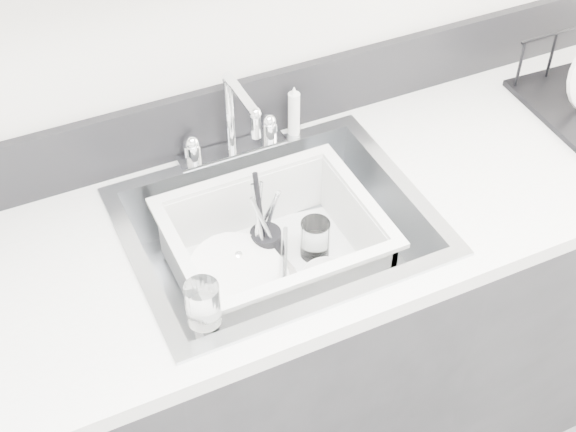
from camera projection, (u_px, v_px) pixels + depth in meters
counter_run at (280, 353)px, 2.02m from camera, size 3.20×0.62×0.92m
backsplash at (223, 116)px, 1.84m from camera, size 3.20×0.02×0.16m
sink at (278, 251)px, 1.77m from camera, size 0.64×0.52×0.20m
faucet at (232, 135)px, 1.82m from camera, size 0.26×0.18×0.23m
side_sprayer at (294, 112)px, 1.87m from camera, size 0.03×0.03×0.14m
wash_tub at (274, 248)px, 1.76m from camera, size 0.50×0.43×0.18m
plate_stack at (243, 288)px, 1.73m from camera, size 0.28×0.27×0.11m
utensil_cup at (266, 243)px, 1.80m from camera, size 0.07×0.07×0.24m
ladle at (264, 267)px, 1.77m from camera, size 0.26×0.19×0.07m
tumbler_in_tub at (315, 239)px, 1.81m from camera, size 0.09×0.09×0.10m
tumbler_counter at (203, 304)px, 1.48m from camera, size 0.08×0.08×0.09m
bowl_small at (327, 281)px, 1.76m from camera, size 0.15×0.15×0.04m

